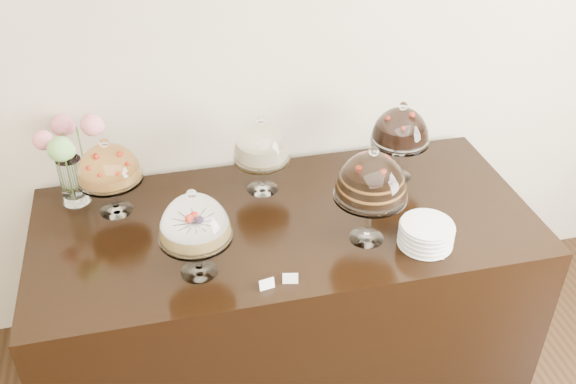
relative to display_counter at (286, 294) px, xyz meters
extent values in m
cube|color=beige|center=(0.15, 0.55, 1.05)|extent=(5.00, 0.04, 3.00)
cube|color=black|center=(0.00, 0.00, 0.00)|extent=(2.20, 1.00, 0.90)
cone|color=white|center=(-0.41, -0.26, 0.46)|extent=(0.15, 0.15, 0.02)
cylinder|color=white|center=(-0.41, -0.26, 0.55)|extent=(0.03, 0.03, 0.15)
cylinder|color=white|center=(-0.41, -0.26, 0.63)|extent=(0.28, 0.28, 0.01)
cylinder|color=tan|center=(-0.41, -0.26, 0.66)|extent=(0.24, 0.24, 0.05)
sphere|color=red|center=(-0.35, -0.24, 0.70)|extent=(0.02, 0.02, 0.02)
sphere|color=red|center=(-0.46, -0.21, 0.70)|extent=(0.02, 0.02, 0.02)
sphere|color=red|center=(-0.42, -0.32, 0.70)|extent=(0.02, 0.02, 0.02)
sphere|color=white|center=(-0.41, -0.26, 0.82)|extent=(0.04, 0.04, 0.04)
cone|color=white|center=(0.31, -0.21, 0.46)|extent=(0.15, 0.15, 0.02)
cylinder|color=white|center=(0.31, -0.21, 0.57)|extent=(0.03, 0.03, 0.19)
cylinder|color=white|center=(0.31, -0.21, 0.67)|extent=(0.30, 0.30, 0.01)
cylinder|color=black|center=(0.31, -0.21, 0.73)|extent=(0.23, 0.23, 0.12)
sphere|color=red|center=(0.37, -0.19, 0.80)|extent=(0.02, 0.02, 0.02)
sphere|color=red|center=(0.29, -0.15, 0.80)|extent=(0.02, 0.02, 0.02)
sphere|color=red|center=(0.25, -0.22, 0.80)|extent=(0.02, 0.02, 0.02)
sphere|color=red|center=(0.32, -0.27, 0.80)|extent=(0.02, 0.02, 0.02)
sphere|color=white|center=(0.31, -0.21, 0.88)|extent=(0.04, 0.04, 0.04)
cone|color=white|center=(-0.05, 0.26, 0.46)|extent=(0.15, 0.15, 0.02)
cylinder|color=white|center=(-0.05, 0.26, 0.54)|extent=(0.03, 0.03, 0.13)
cylinder|color=white|center=(-0.05, 0.26, 0.62)|extent=(0.27, 0.27, 0.01)
cylinder|color=beige|center=(-0.05, 0.26, 0.66)|extent=(0.20, 0.20, 0.08)
sphere|color=white|center=(-0.05, 0.26, 0.81)|extent=(0.04, 0.04, 0.04)
cone|color=white|center=(0.60, 0.22, 0.46)|extent=(0.15, 0.15, 0.02)
cylinder|color=white|center=(0.60, 0.22, 0.56)|extent=(0.03, 0.03, 0.17)
cylinder|color=white|center=(0.60, 0.22, 0.65)|extent=(0.28, 0.28, 0.01)
cylinder|color=black|center=(0.60, 0.22, 0.69)|extent=(0.22, 0.22, 0.08)
sphere|color=red|center=(0.66, 0.24, 0.74)|extent=(0.02, 0.02, 0.02)
sphere|color=red|center=(0.56, 0.26, 0.74)|extent=(0.02, 0.02, 0.02)
sphere|color=red|center=(0.59, 0.17, 0.74)|extent=(0.02, 0.02, 0.02)
sphere|color=white|center=(0.60, 0.22, 0.83)|extent=(0.04, 0.04, 0.04)
cone|color=white|center=(-0.73, 0.24, 0.46)|extent=(0.15, 0.15, 0.02)
cylinder|color=white|center=(-0.73, 0.24, 0.55)|extent=(0.03, 0.03, 0.14)
cylinder|color=white|center=(-0.73, 0.24, 0.62)|extent=(0.29, 0.29, 0.01)
cylinder|color=gold|center=(-0.73, 0.24, 0.65)|extent=(0.24, 0.24, 0.04)
sphere|color=red|center=(-0.66, 0.26, 0.68)|extent=(0.02, 0.02, 0.02)
sphere|color=red|center=(-0.71, 0.30, 0.68)|extent=(0.02, 0.02, 0.02)
sphere|color=red|center=(-0.77, 0.28, 0.68)|extent=(0.02, 0.02, 0.02)
sphere|color=red|center=(-0.79, 0.22, 0.68)|extent=(0.02, 0.02, 0.02)
sphere|color=red|center=(-0.74, 0.17, 0.68)|extent=(0.02, 0.02, 0.02)
sphere|color=red|center=(-0.68, 0.19, 0.68)|extent=(0.02, 0.02, 0.02)
sphere|color=white|center=(-0.73, 0.24, 0.80)|extent=(0.04, 0.04, 0.04)
cylinder|color=white|center=(-0.90, 0.35, 0.56)|extent=(0.11, 0.11, 0.22)
cylinder|color=#476B2D|center=(-0.84, 0.36, 0.65)|extent=(0.01, 0.01, 0.33)
sphere|color=pink|center=(-0.77, 0.37, 0.82)|extent=(0.10, 0.10, 0.10)
cylinder|color=#476B2D|center=(-0.91, 0.42, 0.63)|extent=(0.01, 0.01, 0.28)
sphere|color=pink|center=(-0.91, 0.49, 0.77)|extent=(0.10, 0.10, 0.10)
cylinder|color=#476B2D|center=(-0.94, 0.36, 0.63)|extent=(0.01, 0.01, 0.28)
sphere|color=pink|center=(-0.98, 0.37, 0.77)|extent=(0.09, 0.09, 0.09)
cylinder|color=#476B2D|center=(-0.90, 0.30, 0.64)|extent=(0.01, 0.01, 0.30)
sphere|color=#6BA851|center=(-0.90, 0.25, 0.79)|extent=(0.11, 0.11, 0.11)
cylinder|color=white|center=(0.53, -0.30, 0.45)|extent=(0.22, 0.22, 0.01)
cylinder|color=white|center=(0.53, -0.30, 0.47)|extent=(0.21, 0.21, 0.01)
cylinder|color=white|center=(0.53, -0.30, 0.48)|extent=(0.22, 0.22, 0.01)
cylinder|color=white|center=(0.53, -0.30, 0.49)|extent=(0.21, 0.21, 0.01)
cylinder|color=white|center=(0.53, -0.30, 0.50)|extent=(0.22, 0.22, 0.01)
cylinder|color=white|center=(0.53, -0.30, 0.51)|extent=(0.21, 0.21, 0.01)
cylinder|color=white|center=(0.53, -0.30, 0.52)|extent=(0.22, 0.22, 0.01)
cylinder|color=white|center=(0.53, -0.30, 0.53)|extent=(0.21, 0.21, 0.01)
cylinder|color=white|center=(0.53, -0.30, 0.54)|extent=(0.22, 0.22, 0.01)
cylinder|color=white|center=(0.53, -0.30, 0.55)|extent=(0.21, 0.21, 0.01)
cube|color=white|center=(-0.17, -0.41, 0.47)|extent=(0.06, 0.03, 0.04)
cube|color=white|center=(0.54, -0.40, 0.47)|extent=(0.06, 0.03, 0.04)
cube|color=white|center=(-0.07, -0.40, 0.47)|extent=(0.06, 0.03, 0.04)
camera|label=1|loc=(-0.50, -2.20, 2.15)|focal=40.00mm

